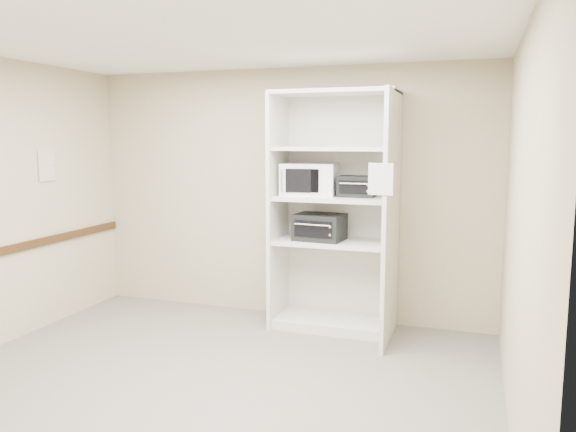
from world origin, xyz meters
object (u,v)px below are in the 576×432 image
(shelving_unit, at_px, (339,220))
(toaster_oven_lower, at_px, (320,227))
(microwave, at_px, (309,179))
(toaster_oven_upper, at_px, (357,186))

(shelving_unit, distance_m, toaster_oven_lower, 0.21)
(toaster_oven_lower, bearing_deg, microwave, 157.56)
(shelving_unit, bearing_deg, toaster_oven_upper, 17.16)
(shelving_unit, height_order, toaster_oven_upper, shelving_unit)
(microwave, bearing_deg, toaster_oven_lower, -33.52)
(shelving_unit, relative_size, microwave, 4.43)
(microwave, distance_m, toaster_oven_lower, 0.50)
(microwave, height_order, toaster_oven_upper, microwave)
(toaster_oven_upper, relative_size, toaster_oven_lower, 0.75)
(toaster_oven_upper, distance_m, toaster_oven_lower, 0.56)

